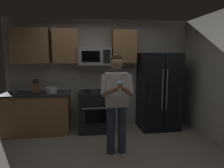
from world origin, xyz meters
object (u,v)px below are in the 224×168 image
(oven_range, at_px, (96,111))
(person, at_px, (117,99))
(knife_block, at_px, (36,88))
(bowl_large_white, at_px, (51,90))
(bowl_small_colored, at_px, (13,92))
(microwave, at_px, (95,57))
(refrigerator, at_px, (158,91))
(cupcake, at_px, (120,84))

(oven_range, height_order, person, person)
(knife_block, xyz_separation_m, bowl_large_white, (0.31, 0.01, -0.05))
(bowl_small_colored, bearing_deg, oven_range, -0.58)
(microwave, height_order, bowl_large_white, microwave)
(microwave, height_order, knife_block, microwave)
(bowl_large_white, bearing_deg, bowl_small_colored, 177.53)
(knife_block, height_order, person, person)
(refrigerator, bearing_deg, oven_range, 178.50)
(microwave, xyz_separation_m, knife_block, (-1.29, -0.15, -0.68))
(microwave, height_order, cupcake, microwave)
(person, relative_size, cupcake, 10.13)
(microwave, bearing_deg, cupcake, -78.98)
(microwave, distance_m, refrigerator, 1.72)
(person, bearing_deg, knife_block, 145.15)
(microwave, height_order, refrigerator, microwave)
(oven_range, xyz_separation_m, knife_block, (-1.29, -0.03, 0.57))
(oven_range, relative_size, cupcake, 5.36)
(refrigerator, bearing_deg, microwave, 173.97)
(oven_range, distance_m, bowl_large_white, 1.11)
(microwave, bearing_deg, knife_block, -173.40)
(bowl_large_white, height_order, cupcake, cupcake)
(oven_range, bearing_deg, bowl_small_colored, 179.42)
(oven_range, height_order, knife_block, knife_block)
(bowl_small_colored, bearing_deg, cupcake, -35.40)
(refrigerator, xyz_separation_m, knife_block, (-2.79, 0.01, 0.14))
(microwave, distance_m, knife_block, 1.47)
(knife_block, bearing_deg, cupcake, -42.05)
(refrigerator, height_order, bowl_large_white, refrigerator)
(cupcake, bearing_deg, refrigerator, 50.26)
(knife_block, height_order, cupcake, cupcake)
(knife_block, xyz_separation_m, cupcake, (1.60, -1.44, 0.26))
(refrigerator, bearing_deg, knife_block, 179.80)
(knife_block, relative_size, cupcake, 1.84)
(refrigerator, bearing_deg, person, -137.19)
(microwave, relative_size, bowl_small_colored, 4.32)
(knife_block, relative_size, bowl_small_colored, 1.87)
(cupcake, bearing_deg, oven_range, 101.89)
(refrigerator, distance_m, person, 1.63)
(oven_range, height_order, cupcake, cupcake)
(bowl_large_white, distance_m, bowl_small_colored, 0.80)
(oven_range, relative_size, microwave, 1.26)
(microwave, xyz_separation_m, cupcake, (0.31, -1.59, -0.43))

